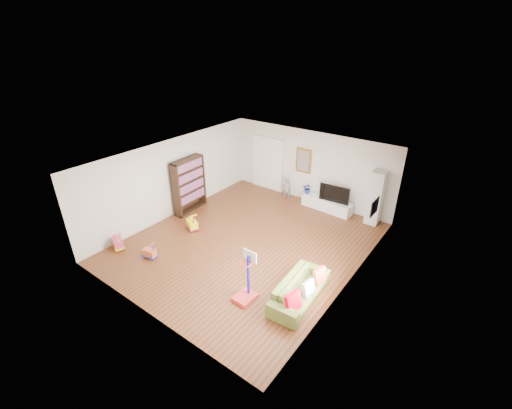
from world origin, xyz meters
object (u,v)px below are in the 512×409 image
Objects in this scene: media_console at (327,204)px; sofa at (300,290)px; basketball_hoop at (244,278)px; bookshelf at (189,185)px.

sofa reaches higher than media_console.
basketball_hoop is (-1.07, -0.80, 0.37)m from sofa.
sofa is at bearing -20.38° from bookshelf.
sofa is at bearing 38.64° from basketball_hoop.
media_console is 0.95× the size of sofa.
basketball_hoop is (4.46, -2.49, -0.32)m from bookshelf.
media_console is 1.42× the size of basketball_hoop.
bookshelf is at bearing -139.71° from media_console.
bookshelf is (-3.96, -2.97, 0.76)m from media_console.
bookshelf reaches higher than basketball_hoop.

